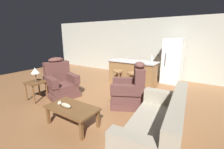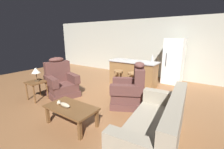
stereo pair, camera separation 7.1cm
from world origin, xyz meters
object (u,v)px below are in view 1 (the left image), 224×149
at_px(fish_figurine, 65,105).
at_px(couch, 159,128).
at_px(end_table, 36,85).
at_px(table_lamp, 35,71).
at_px(bottle_tall_green, 152,59).
at_px(coffee_table, 72,110).
at_px(bar_stool_left, 118,76).
at_px(recliner_near_lamp, 61,83).
at_px(refrigerator, 172,61).
at_px(kitchen_island, 132,73).
at_px(recliner_near_island, 130,90).
at_px(bar_stool_right, 132,78).

distance_m(fish_figurine, couch, 1.87).
relative_size(end_table, table_lamp, 1.37).
bearing_deg(bottle_tall_green, fish_figurine, -100.99).
bearing_deg(table_lamp, coffee_table, -10.95).
xyz_separation_m(fish_figurine, bar_stool_left, (-0.24, 2.53, 0.01)).
bearing_deg(bar_stool_left, coffee_table, -81.59).
bearing_deg(end_table, recliner_near_lamp, 62.22).
distance_m(fish_figurine, bottle_tall_green, 3.49).
relative_size(bar_stool_left, refrigerator, 0.39).
xyz_separation_m(table_lamp, kitchen_island, (1.74, 2.73, -0.39)).
relative_size(recliner_near_island, bottle_tall_green, 4.86).
height_order(coffee_table, bar_stool_right, bar_stool_right).
distance_m(bar_stool_left, bar_stool_right, 0.55).
xyz_separation_m(recliner_near_island, table_lamp, (-2.43, -1.18, 0.45)).
xyz_separation_m(recliner_near_lamp, kitchen_island, (1.44, 2.14, 0.06)).
relative_size(table_lamp, bottle_tall_green, 1.66).
height_order(couch, refrigerator, refrigerator).
bearing_deg(recliner_near_lamp, bar_stool_left, 68.07).
bearing_deg(bar_stool_left, fish_figurine, -84.66).
height_order(couch, kitchen_island, kitchen_island).
relative_size(recliner_near_lamp, bar_stool_right, 1.76).
bearing_deg(coffee_table, couch, 12.54).
xyz_separation_m(couch, bar_stool_right, (-1.50, 2.08, 0.13)).
distance_m(recliner_near_lamp, bottle_tall_green, 3.20).
bearing_deg(recliner_near_island, fish_figurine, 39.03).
bearing_deg(kitchen_island, bar_stool_right, -65.02).
relative_size(couch, kitchen_island, 1.09).
distance_m(recliner_near_lamp, refrigerator, 4.25).
height_order(fish_figurine, couch, couch).
xyz_separation_m(coffee_table, refrigerator, (1.04, 4.29, 0.52)).
xyz_separation_m(fish_figurine, bottle_tall_green, (0.66, 3.38, 0.58)).
relative_size(bar_stool_right, bottle_tall_green, 2.75).
xyz_separation_m(coffee_table, table_lamp, (-1.85, 0.36, 0.50)).
xyz_separation_m(coffee_table, fish_figurine, (-0.13, -0.07, 0.10)).
xyz_separation_m(recliner_near_island, refrigerator, (0.46, 2.75, 0.46)).
relative_size(fish_figurine, end_table, 0.61).
bearing_deg(end_table, table_lamp, 53.49).
distance_m(recliner_near_island, table_lamp, 2.74).
bearing_deg(refrigerator, couch, -80.55).
xyz_separation_m(recliner_near_island, bar_stool_left, (-0.94, 0.92, 0.05)).
xyz_separation_m(couch, table_lamp, (-3.54, -0.02, 0.53)).
bearing_deg(kitchen_island, couch, -56.48).
bearing_deg(bar_stool_right, table_lamp, -134.16).
relative_size(recliner_near_island, end_table, 2.14).
distance_m(bar_stool_right, bottle_tall_green, 1.08).
distance_m(end_table, bar_stool_right, 2.96).
bearing_deg(couch, recliner_near_island, -51.69).
xyz_separation_m(bar_stool_left, bottle_tall_green, (0.89, 0.85, 0.57)).
distance_m(kitchen_island, bottle_tall_green, 0.88).
height_order(couch, bottle_tall_green, bottle_tall_green).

